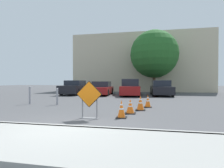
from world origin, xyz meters
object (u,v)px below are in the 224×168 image
(road_closed_sign, at_px, (89,98))
(traffic_cone_third, at_px, (140,103))
(parked_car_second, at_px, (102,89))
(parked_car_fourth, at_px, (161,88))
(bollard_nearest, at_px, (57,96))
(traffic_cone_second, at_px, (130,106))
(bollard_second, at_px, (30,95))
(traffic_cone_nearest, at_px, (121,109))
(parked_car_nearest, at_px, (75,88))
(parked_car_third, at_px, (130,88))
(traffic_cone_fourth, at_px, (148,101))

(road_closed_sign, height_order, traffic_cone_third, road_closed_sign)
(parked_car_second, distance_m, parked_car_fourth, 5.87)
(parked_car_second, height_order, bollard_nearest, parked_car_second)
(traffic_cone_second, xyz_separation_m, bollard_second, (-6.17, 1.95, 0.27))
(bollard_second, bearing_deg, traffic_cone_nearest, -25.99)
(traffic_cone_third, bearing_deg, road_closed_sign, -127.81)
(traffic_cone_third, relative_size, parked_car_second, 0.15)
(bollard_second, bearing_deg, parked_car_nearest, 93.83)
(parked_car_third, height_order, parked_car_fourth, parked_car_third)
(parked_car_third, height_order, bollard_nearest, parked_car_third)
(parked_car_second, bearing_deg, parked_car_nearest, -5.51)
(parked_car_nearest, height_order, bollard_second, parked_car_nearest)
(road_closed_sign, bearing_deg, bollard_nearest, 132.91)
(traffic_cone_nearest, xyz_separation_m, parked_car_fourth, (2.32, 11.19, 0.36))
(traffic_cone_nearest, height_order, parked_car_fourth, parked_car_fourth)
(traffic_cone_nearest, distance_m, traffic_cone_second, 0.97)
(bollard_second, bearing_deg, traffic_cone_fourth, 0.12)
(traffic_cone_third, relative_size, bollard_nearest, 0.71)
(bollard_nearest, bearing_deg, bollard_second, 180.00)
(traffic_cone_second, distance_m, bollard_nearest, 4.81)
(road_closed_sign, distance_m, traffic_cone_third, 2.88)
(parked_car_third, relative_size, parked_car_fourth, 1.06)
(traffic_cone_third, height_order, parked_car_nearest, parked_car_nearest)
(road_closed_sign, bearing_deg, bollard_second, 145.87)
(traffic_cone_nearest, distance_m, parked_car_third, 10.55)
(bollard_nearest, bearing_deg, traffic_cone_second, -23.96)
(traffic_cone_fourth, relative_size, bollard_second, 0.63)
(parked_car_nearest, height_order, parked_car_third, parked_car_third)
(traffic_cone_fourth, height_order, bollard_second, bollard_second)
(parked_car_second, xyz_separation_m, parked_car_third, (2.93, -0.25, 0.09))
(traffic_cone_fourth, distance_m, parked_car_second, 9.08)
(parked_car_third, bearing_deg, parked_car_fourth, -171.00)
(road_closed_sign, distance_m, bollard_second, 5.82)
(traffic_cone_second, relative_size, parked_car_nearest, 0.13)
(traffic_cone_third, relative_size, traffic_cone_fourth, 1.02)
(traffic_cone_second, height_order, traffic_cone_fourth, traffic_cone_fourth)
(parked_car_fourth, bearing_deg, parked_car_third, 10.95)
(traffic_cone_third, xyz_separation_m, parked_car_fourth, (1.69, 9.31, 0.35))
(traffic_cone_third, height_order, bollard_nearest, bollard_nearest)
(traffic_cone_third, height_order, bollard_second, bollard_second)
(traffic_cone_second, bearing_deg, parked_car_third, 95.07)
(traffic_cone_second, height_order, traffic_cone_third, traffic_cone_third)
(traffic_cone_third, relative_size, bollard_second, 0.64)
(traffic_cone_nearest, height_order, traffic_cone_second, traffic_cone_nearest)
(parked_car_nearest, bearing_deg, traffic_cone_fourth, 131.02)
(traffic_cone_nearest, height_order, parked_car_nearest, parked_car_nearest)
(parked_car_second, height_order, parked_car_third, parked_car_third)
(parked_car_nearest, distance_m, bollard_nearest, 8.34)
(traffic_cone_second, height_order, parked_car_third, parked_car_third)
(traffic_cone_third, bearing_deg, parked_car_nearest, 128.19)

